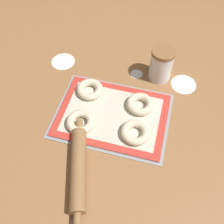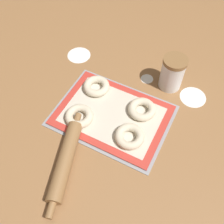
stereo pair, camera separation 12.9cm
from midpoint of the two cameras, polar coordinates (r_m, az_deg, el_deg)
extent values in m
plane|color=olive|center=(1.08, -3.24, -0.78)|extent=(2.80, 2.80, 0.00)
cube|color=#93969B|center=(1.07, -3.44, -1.02)|extent=(0.46, 0.34, 0.01)
cube|color=red|center=(1.06, -3.46, -0.86)|extent=(0.44, 0.32, 0.00)
cube|color=beige|center=(1.06, -3.46, -0.85)|extent=(0.38, 0.26, 0.00)
torus|color=beige|center=(1.04, -10.41, -2.48)|extent=(0.11, 0.11, 0.03)
torus|color=beige|center=(1.00, 1.43, -4.80)|extent=(0.11, 0.11, 0.03)
torus|color=beige|center=(1.13, -8.11, 4.61)|extent=(0.11, 0.11, 0.03)
torus|color=beige|center=(1.07, 2.75, 1.41)|extent=(0.11, 0.11, 0.03)
cylinder|color=white|center=(1.16, 7.47, 9.72)|extent=(0.10, 0.10, 0.14)
cylinder|color=olive|center=(1.11, 7.91, 12.52)|extent=(0.10, 0.10, 0.02)
cylinder|color=olive|center=(0.95, -11.29, -12.35)|extent=(0.15, 0.30, 0.06)
cylinder|color=olive|center=(1.03, -10.71, -3.31)|extent=(0.04, 0.06, 0.03)
cylinder|color=olive|center=(0.90, -12.01, -22.72)|extent=(0.04, 0.06, 0.03)
ellipsoid|color=white|center=(1.20, 12.40, 5.70)|extent=(0.11, 0.11, 0.00)
ellipsoid|color=white|center=(1.21, 2.28, 8.05)|extent=(0.06, 0.06, 0.00)
ellipsoid|color=white|center=(1.30, -13.45, 10.49)|extent=(0.11, 0.11, 0.00)
camera|label=1|loc=(0.06, -93.53, -5.10)|focal=42.00mm
camera|label=2|loc=(0.06, 86.47, 5.10)|focal=42.00mm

